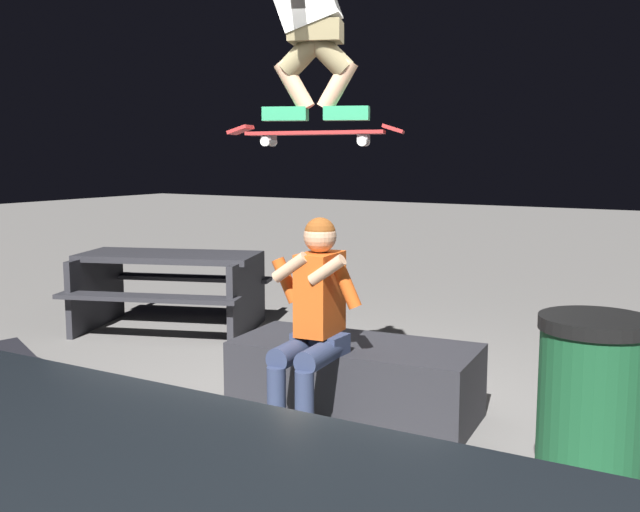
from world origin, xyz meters
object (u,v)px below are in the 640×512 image
(skater_airborne, at_px, (306,11))
(picnic_table_back, at_px, (170,279))
(ledge_box_main, at_px, (355,379))
(trash_bin, at_px, (591,424))
(person_sitting_on_ledge, at_px, (312,316))
(skateboard, at_px, (316,133))

(skater_airborne, bearing_deg, picnic_table_back, -32.08)
(ledge_box_main, xyz_separation_m, trash_bin, (-1.61, 0.77, 0.26))
(ledge_box_main, height_order, trash_bin, trash_bin)
(trash_bin, bearing_deg, ledge_box_main, -25.49)
(ledge_box_main, xyz_separation_m, picnic_table_back, (2.67, -1.19, 0.26))
(person_sitting_on_ledge, bearing_deg, trash_bin, 168.23)
(ledge_box_main, distance_m, picnic_table_back, 2.93)
(ledge_box_main, bearing_deg, person_sitting_on_ledge, 80.84)
(person_sitting_on_ledge, xyz_separation_m, trash_bin, (-1.68, 0.35, -0.24))
(person_sitting_on_ledge, bearing_deg, ledge_box_main, -99.16)
(skateboard, bearing_deg, ledge_box_main, -98.07)
(picnic_table_back, bearing_deg, trash_bin, 155.46)
(skateboard, height_order, skater_airborne, skater_airborne)
(person_sitting_on_ledge, height_order, skater_airborne, skater_airborne)
(picnic_table_back, bearing_deg, ledge_box_main, 156.04)
(picnic_table_back, height_order, trash_bin, trash_bin)
(ledge_box_main, bearing_deg, trash_bin, 154.51)
(ledge_box_main, bearing_deg, picnic_table_back, -23.96)
(person_sitting_on_ledge, relative_size, skateboard, 1.29)
(person_sitting_on_ledge, bearing_deg, picnic_table_back, -31.67)
(ledge_box_main, xyz_separation_m, skateboard, (0.06, 0.40, 1.57))
(person_sitting_on_ledge, bearing_deg, skateboard, -117.59)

